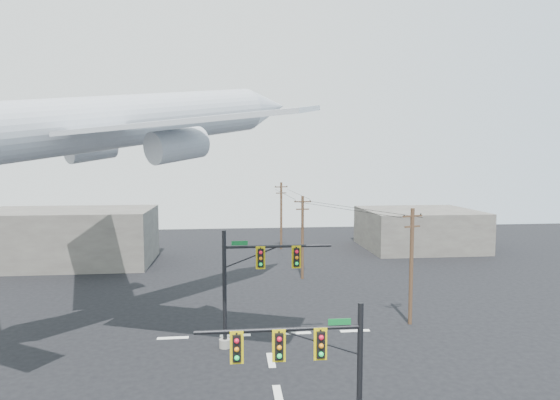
{
  "coord_description": "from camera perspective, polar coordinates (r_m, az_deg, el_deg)",
  "views": [
    {
      "loc": [
        -2.21,
        -17.76,
        11.46
      ],
      "look_at": [
        0.2,
        5.0,
        9.47
      ],
      "focal_mm": 30.0,
      "sensor_mm": 36.0,
      "label": 1
    }
  ],
  "objects": [
    {
      "name": "lane_markings",
      "position": [
        25.87,
        -0.56,
        -21.31
      ],
      "size": [
        14.0,
        21.2,
        0.01
      ],
      "color": "silver",
      "rests_on": "ground"
    },
    {
      "name": "signal_mast_near",
      "position": [
        18.36,
        4.81,
        -20.63
      ],
      "size": [
        6.37,
        0.68,
        6.23
      ],
      "color": "gray",
      "rests_on": "ground"
    },
    {
      "name": "signal_mast_far",
      "position": [
        28.89,
        -3.93,
        -10.28
      ],
      "size": [
        6.91,
        0.79,
        7.23
      ],
      "color": "gray",
      "rests_on": "ground"
    },
    {
      "name": "utility_pole_a",
      "position": [
        33.84,
        15.72,
        -7.52
      ],
      "size": [
        1.57,
        0.63,
        8.14
      ],
      "rotation": [
        0.0,
        0.0,
        0.33
      ],
      "color": "#4E3021",
      "rests_on": "ground"
    },
    {
      "name": "utility_pole_b",
      "position": [
        44.89,
        2.76,
        -4.38
      ],
      "size": [
        1.62,
        0.27,
        8.01
      ],
      "rotation": [
        0.0,
        0.0,
        -0.01
      ],
      "color": "#4E3021",
      "rests_on": "ground"
    },
    {
      "name": "utility_pole_c",
      "position": [
        59.72,
        0.14,
        -1.75
      ],
      "size": [
        1.71,
        0.63,
        8.58
      ],
      "rotation": [
        0.0,
        0.0,
        0.3
      ],
      "color": "#4E3021",
      "rests_on": "ground"
    },
    {
      "name": "power_lines",
      "position": [
        45.41,
        4.19,
        0.05
      ],
      "size": [
        7.53,
        28.32,
        0.23
      ],
      "color": "black"
    },
    {
      "name": "airliner",
      "position": [
        32.33,
        -17.62,
        9.07
      ],
      "size": [
        25.71,
        24.66,
        8.02
      ],
      "rotation": [
        0.0,
        -0.15,
        0.74
      ],
      "color": "#B1B7BE"
    },
    {
      "name": "building_left",
      "position": [
        56.32,
        -24.44,
        -4.13
      ],
      "size": [
        18.0,
        10.0,
        6.0
      ],
      "primitive_type": "cube",
      "color": "#66625A",
      "rests_on": "ground"
    },
    {
      "name": "building_right",
      "position": [
        63.26,
        16.56,
        -3.4
      ],
      "size": [
        14.0,
        12.0,
        5.0
      ],
      "primitive_type": "cube",
      "color": "#66625A",
      "rests_on": "ground"
    }
  ]
}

